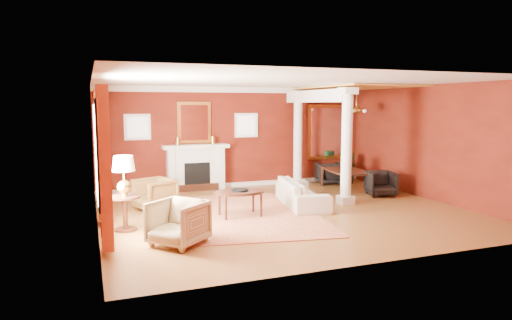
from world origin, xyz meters
name	(u,v)px	position (x,y,z in m)	size (l,w,h in m)	color
ground	(286,212)	(0.00, 0.00, 0.00)	(8.00, 8.00, 0.00)	brown
room_shell	(287,122)	(0.00, 0.00, 2.02)	(8.04, 7.04, 2.92)	#641A0D
fireplace	(196,167)	(-1.30, 3.32, 0.65)	(1.85, 0.42, 1.29)	white
overmantel_mirror	(194,123)	(-1.30, 3.45, 1.90)	(0.95, 0.07, 1.15)	gold
flank_window_left	(137,127)	(-2.85, 3.46, 1.80)	(0.70, 0.07, 0.70)	white
flank_window_right	(246,125)	(0.25, 3.46, 1.80)	(0.70, 0.07, 0.70)	white
left_window	(102,159)	(-3.89, -0.60, 1.42)	(0.21, 2.55, 2.60)	white
column_front	(347,145)	(1.70, 0.30, 1.43)	(0.36, 0.36, 2.80)	white
column_back	(298,138)	(1.70, 3.00, 1.43)	(0.36, 0.36, 2.80)	white
header_beam	(316,96)	(1.70, 1.90, 2.62)	(0.30, 3.20, 0.32)	white
amber_ceiling	(356,87)	(2.85, 1.75, 2.87)	(2.30, 3.40, 0.04)	gold
dining_mirror	(326,132)	(2.90, 3.45, 1.55)	(1.30, 0.07, 1.70)	gold
chandelier	(356,110)	(2.90, 1.80, 2.25)	(0.60, 0.62, 0.75)	#B48E38
crown_trim	(238,90)	(0.00, 3.46, 2.82)	(8.00, 0.08, 0.16)	white
base_trim	(239,184)	(0.00, 3.46, 0.06)	(8.00, 0.08, 0.12)	white
rug	(243,214)	(-0.99, 0.14, 0.01)	(3.21, 4.28, 0.02)	maroon
sofa	(302,189)	(0.63, 0.51, 0.41)	(2.10, 0.61, 0.82)	beige
armchair_leopard	(154,193)	(-2.74, 1.22, 0.40)	(0.79, 0.74, 0.81)	black
armchair_stripe	(178,221)	(-2.72, -1.54, 0.43)	(0.83, 0.78, 0.85)	tan
coffee_table	(240,193)	(-1.10, -0.01, 0.52)	(1.12, 1.12, 0.56)	black
coffee_book	(239,187)	(-1.15, -0.08, 0.67)	(0.15, 0.02, 0.21)	black
side_table	(124,181)	(-3.50, -0.29, 0.96)	(0.58, 0.58, 1.44)	black
dining_table	(346,174)	(2.66, 1.86, 0.47)	(1.69, 0.59, 0.94)	black
dining_chair_near	(381,182)	(3.10, 0.84, 0.36)	(0.69, 0.65, 0.71)	black
dining_chair_far	(328,172)	(2.71, 2.94, 0.36)	(0.71, 0.66, 0.73)	black
green_urn	(348,172)	(3.32, 2.84, 0.35)	(0.38, 0.38, 0.90)	#154223
potted_plant	(348,149)	(2.69, 1.86, 1.17)	(0.53, 0.59, 0.46)	#26591E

